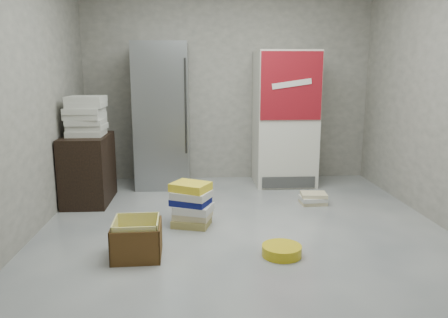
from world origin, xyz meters
TOP-DOWN VIEW (x-y plane):
  - ground at (0.00, 0.00)m, footprint 5.00×5.00m
  - room_shell at (0.00, 0.00)m, footprint 4.04×5.04m
  - steel_fridge at (-0.90, 2.13)m, footprint 0.70×0.72m
  - coke_cooler at (0.75, 2.12)m, footprint 0.80×0.73m
  - wood_shelf at (-1.73, 1.40)m, footprint 0.50×0.80m
  - supply_box_stack at (-1.72, 1.40)m, footprint 0.44×0.44m
  - phonebook_stack_main at (-0.50, 0.50)m, footprint 0.47×0.43m
  - phonebook_stack_side at (0.91, 1.14)m, footprint 0.32×0.26m
  - cardboard_box at (-0.96, -0.22)m, footprint 0.42×0.42m
  - bucket_lid at (0.26, -0.28)m, footprint 0.36×0.36m

SIDE VIEW (x-z plane):
  - ground at x=0.00m, z-range 0.00..0.00m
  - bucket_lid at x=0.26m, z-range 0.00..0.09m
  - phonebook_stack_side at x=0.91m, z-range 0.00..0.13m
  - cardboard_box at x=-0.96m, z-range -0.03..0.30m
  - phonebook_stack_main at x=-0.50m, z-range 0.00..0.44m
  - wood_shelf at x=-1.73m, z-range 0.00..0.80m
  - coke_cooler at x=0.75m, z-range 0.00..1.80m
  - steel_fridge at x=-0.90m, z-range 0.00..1.90m
  - supply_box_stack at x=-1.72m, z-range 0.80..1.25m
  - room_shell at x=0.00m, z-range 0.39..3.21m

